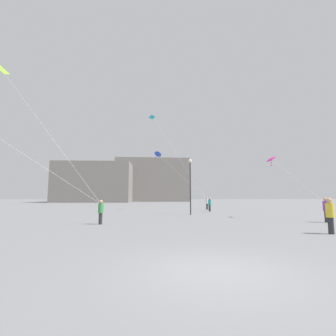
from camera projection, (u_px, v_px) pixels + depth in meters
The scene contains 14 objects.
ground_plane at pixel (216, 272), 5.92m from camera, with size 300.00×300.00×0.00m, color slate.
person_in_white at pixel (207, 203), 33.92m from camera, with size 0.37×0.37×1.71m.
person_in_green at pixel (101, 211), 16.03m from camera, with size 0.34×0.34×1.57m.
person_in_purple at pixel (326, 209), 17.18m from camera, with size 0.37×0.37×1.72m.
person_in_teal at pixel (210, 204), 29.60m from camera, with size 0.36×0.36×1.66m.
person_in_yellow at pixel (330, 214), 11.92m from camera, with size 0.38×0.38×1.73m.
kite_magenta_diamond at pixel (271, 159), 21.17m from camera, with size 2.37×4.23×4.05m.
kite_cobalt_diamond at pixel (158, 154), 34.41m from camera, with size 7.47×1.26×6.82m.
kite_cyan_delta at pixel (154, 121), 43.01m from camera, with size 8.18×8.92×14.74m.
kite_lime_delta at pixel (3, 70), 22.14m from camera, with size 10.91×6.44×12.51m.
building_left_hall at pixel (95, 183), 77.42m from camera, with size 23.17×15.64×12.05m.
building_centre_hall at pixel (152, 180), 86.03m from camera, with size 25.37×8.43×14.91m.
lamppost_east at pixel (190, 178), 24.47m from camera, with size 0.36×0.36×5.52m.
handbag_beside_flyer at pixel (209, 209), 33.95m from camera, with size 0.32×0.14×0.24m, color maroon.
Camera 1 is at (-1.61, -6.07, 1.81)m, focal length 26.25 mm.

